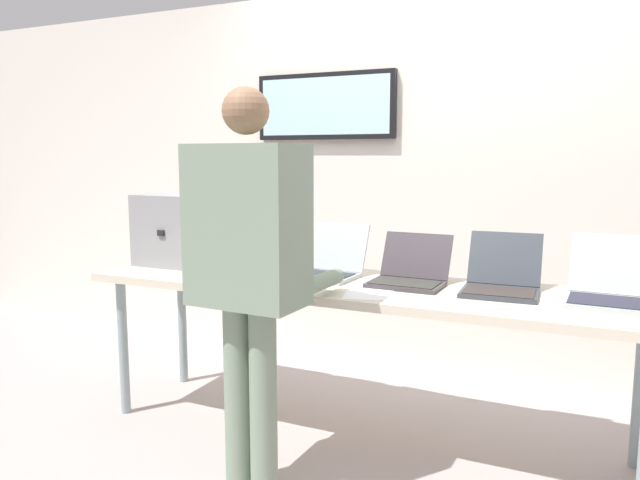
{
  "coord_description": "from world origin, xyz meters",
  "views": [
    {
      "loc": [
        1.02,
        -2.62,
        1.36
      ],
      "look_at": [
        -0.18,
        -0.04,
        0.97
      ],
      "focal_mm": 34.04,
      "sensor_mm": 36.0,
      "label": 1
    }
  ],
  "objects_px": {
    "laptop_station_4": "(612,288)",
    "person": "(249,255)",
    "workbench": "(357,294)",
    "equipment_box": "(180,230)",
    "laptop_station_0": "(257,260)",
    "laptop_station_3": "(502,279)",
    "laptop_station_2": "(410,273)",
    "laptop_station_1": "(328,265)"
  },
  "relations": [
    {
      "from": "laptop_station_4",
      "to": "person",
      "type": "relative_size",
      "value": 0.25
    },
    {
      "from": "workbench",
      "to": "equipment_box",
      "type": "xyz_separation_m",
      "value": [
        -1.06,
        0.04,
        0.25
      ]
    },
    {
      "from": "laptop_station_0",
      "to": "laptop_station_3",
      "type": "distance_m",
      "value": 1.24
    },
    {
      "from": "laptop_station_3",
      "to": "laptop_station_4",
      "type": "height_order",
      "value": "laptop_station_4"
    },
    {
      "from": "laptop_station_0",
      "to": "laptop_station_3",
      "type": "relative_size",
      "value": 0.96
    },
    {
      "from": "equipment_box",
      "to": "laptop_station_3",
      "type": "distance_m",
      "value": 1.71
    },
    {
      "from": "laptop_station_2",
      "to": "laptop_station_4",
      "type": "bearing_deg",
      "value": 0.75
    },
    {
      "from": "laptop_station_0",
      "to": "laptop_station_4",
      "type": "xyz_separation_m",
      "value": [
        1.68,
        -0.0,
        0.01
      ]
    },
    {
      "from": "laptop_station_2",
      "to": "laptop_station_3",
      "type": "distance_m",
      "value": 0.41
    },
    {
      "from": "equipment_box",
      "to": "laptop_station_1",
      "type": "relative_size",
      "value": 1.18
    },
    {
      "from": "laptop_station_0",
      "to": "laptop_station_4",
      "type": "relative_size",
      "value": 0.93
    },
    {
      "from": "laptop_station_0",
      "to": "person",
      "type": "xyz_separation_m",
      "value": [
        0.38,
        -0.7,
        0.16
      ]
    },
    {
      "from": "laptop_station_3",
      "to": "workbench",
      "type": "bearing_deg",
      "value": -172.59
    },
    {
      "from": "equipment_box",
      "to": "laptop_station_0",
      "type": "xyz_separation_m",
      "value": [
        0.46,
        0.04,
        -0.14
      ]
    },
    {
      "from": "laptop_station_2",
      "to": "laptop_station_3",
      "type": "xyz_separation_m",
      "value": [
        0.41,
        0.01,
        0.0
      ]
    },
    {
      "from": "laptop_station_0",
      "to": "person",
      "type": "height_order",
      "value": "person"
    },
    {
      "from": "laptop_station_2",
      "to": "person",
      "type": "xyz_separation_m",
      "value": [
        -0.44,
        -0.69,
        0.16
      ]
    },
    {
      "from": "laptop_station_3",
      "to": "laptop_station_4",
      "type": "distance_m",
      "value": 0.44
    },
    {
      "from": "laptop_station_4",
      "to": "laptop_station_2",
      "type": "bearing_deg",
      "value": -179.25
    },
    {
      "from": "laptop_station_1",
      "to": "equipment_box",
      "type": "bearing_deg",
      "value": -176.96
    },
    {
      "from": "laptop_station_0",
      "to": "person",
      "type": "bearing_deg",
      "value": -61.33
    },
    {
      "from": "equipment_box",
      "to": "laptop_station_3",
      "type": "bearing_deg",
      "value": 1.5
    },
    {
      "from": "laptop_station_4",
      "to": "laptop_station_3",
      "type": "bearing_deg",
      "value": 179.67
    },
    {
      "from": "laptop_station_0",
      "to": "equipment_box",
      "type": "bearing_deg",
      "value": -174.69
    },
    {
      "from": "laptop_station_0",
      "to": "laptop_station_2",
      "type": "height_order",
      "value": "laptop_station_0"
    },
    {
      "from": "laptop_station_1",
      "to": "person",
      "type": "xyz_separation_m",
      "value": [
        -0.02,
        -0.71,
        0.15
      ]
    },
    {
      "from": "equipment_box",
      "to": "person",
      "type": "relative_size",
      "value": 0.27
    },
    {
      "from": "laptop_station_3",
      "to": "person",
      "type": "relative_size",
      "value": 0.24
    },
    {
      "from": "equipment_box",
      "to": "laptop_station_2",
      "type": "height_order",
      "value": "equipment_box"
    },
    {
      "from": "laptop_station_3",
      "to": "laptop_station_4",
      "type": "xyz_separation_m",
      "value": [
        0.44,
        -0.0,
        0.0
      ]
    },
    {
      "from": "equipment_box",
      "to": "laptop_station_2",
      "type": "xyz_separation_m",
      "value": [
        1.29,
        0.03,
        -0.14
      ]
    },
    {
      "from": "workbench",
      "to": "laptop_station_1",
      "type": "distance_m",
      "value": 0.23
    },
    {
      "from": "workbench",
      "to": "laptop_station_0",
      "type": "relative_size",
      "value": 7.16
    },
    {
      "from": "equipment_box",
      "to": "laptop_station_4",
      "type": "height_order",
      "value": "equipment_box"
    },
    {
      "from": "laptop_station_0",
      "to": "person",
      "type": "distance_m",
      "value": 0.82
    },
    {
      "from": "laptop_station_1",
      "to": "laptop_station_3",
      "type": "relative_size",
      "value": 0.95
    },
    {
      "from": "laptop_station_4",
      "to": "person",
      "type": "bearing_deg",
      "value": -151.49
    },
    {
      "from": "workbench",
      "to": "person",
      "type": "bearing_deg",
      "value": -108.58
    },
    {
      "from": "workbench",
      "to": "laptop_station_2",
      "type": "bearing_deg",
      "value": 16.71
    },
    {
      "from": "workbench",
      "to": "laptop_station_0",
      "type": "xyz_separation_m",
      "value": [
        -0.59,
        0.08,
        0.11
      ]
    },
    {
      "from": "equipment_box",
      "to": "person",
      "type": "distance_m",
      "value": 1.07
    },
    {
      "from": "workbench",
      "to": "laptop_station_2",
      "type": "height_order",
      "value": "laptop_station_2"
    }
  ]
}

